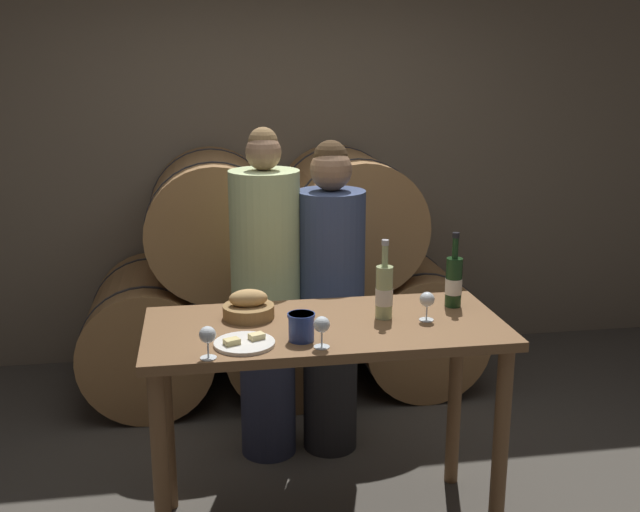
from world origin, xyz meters
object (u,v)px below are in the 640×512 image
cheese_plate (244,343)px  wine_glass_center (427,301)px  person_left (266,296)px  wine_bottle_white (384,291)px  bread_basket (249,307)px  wine_glass_far_left (208,336)px  blue_crock (301,326)px  tasting_table (325,358)px  wine_glass_left (322,326)px  wine_bottle_red (454,281)px  person_right (331,298)px

cheese_plate → wine_glass_center: (0.76, 0.16, 0.08)m
person_left → wine_bottle_white: person_left is taller
wine_bottle_white → bread_basket: (-0.55, 0.09, -0.07)m
wine_glass_far_left → wine_glass_center: same height
blue_crock → bread_basket: (-0.18, 0.29, -0.01)m
tasting_table → bread_basket: size_ratio=6.82×
bread_basket → wine_glass_left: bearing=-57.1°
wine_bottle_red → person_right: bearing=127.4°
bread_basket → wine_glass_center: 0.73m
wine_bottle_white → bread_basket: wine_bottle_white is taller
wine_glass_center → person_left: bearing=129.0°
cheese_plate → wine_glass_left: wine_glass_left is taller
blue_crock → wine_glass_left: 0.11m
tasting_table → wine_bottle_white: bearing=7.5°
tasting_table → wine_glass_far_left: bearing=-148.7°
person_left → wine_glass_center: (0.59, -0.73, 0.18)m
person_right → wine_glass_center: size_ratio=13.25×
blue_crock → wine_bottle_red: bearing=23.0°
wine_bottle_red → wine_glass_left: wine_bottle_red is taller
wine_glass_far_left → bread_basket: bearing=67.2°
wine_bottle_red → bread_basket: (-0.89, -0.01, -0.07)m
person_right → wine_glass_far_left: bearing=-122.2°
wine_glass_center → person_right: bearing=110.2°
bread_basket → cheese_plate: bearing=-97.1°
tasting_table → blue_crock: bearing=-126.1°
wine_bottle_red → wine_bottle_white: size_ratio=0.99×
wine_bottle_white → bread_basket: bearing=170.5°
wine_glass_left → blue_crock: bearing=127.2°
wine_bottle_white → wine_glass_center: bearing=-20.0°
person_left → cheese_plate: bearing=-100.5°
person_right → wine_glass_left: 1.00m
wine_bottle_red → wine_glass_left: 0.75m
cheese_plate → wine_bottle_white: bearing=20.1°
bread_basket → cheese_plate: bread_basket is taller
blue_crock → person_left: bearing=93.5°
person_right → wine_bottle_red: person_right is taller
wine_bottle_white → blue_crock: 0.43m
tasting_table → wine_glass_center: (0.42, -0.03, 0.24)m
person_left → wine_glass_left: size_ratio=13.80×
person_right → blue_crock: (-0.27, -0.87, 0.18)m
wine_glass_center → cheese_plate: bearing=-168.4°
bread_basket → wine_glass_center: bearing=-12.0°
wine_bottle_red → blue_crock: bearing=-157.0°
tasting_table → person_right: (0.15, 0.70, 0.03)m
tasting_table → wine_glass_far_left: (-0.48, -0.29, 0.24)m
wine_glass_far_left → wine_glass_left: bearing=5.1°
wine_bottle_red → wine_glass_center: size_ratio=2.70×
person_left → wine_glass_center: person_left is taller
cheese_plate → wine_glass_left: bearing=-13.8°
wine_bottle_red → wine_glass_left: size_ratio=2.70×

